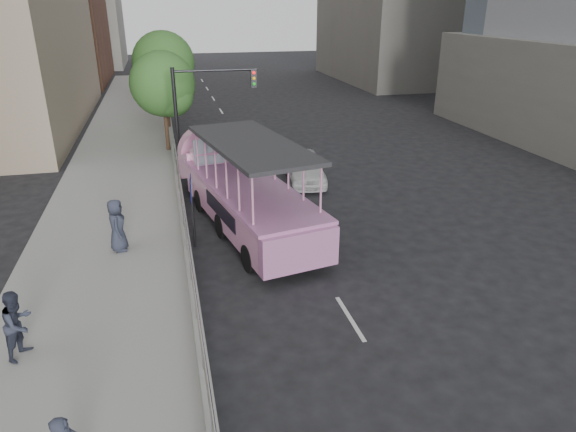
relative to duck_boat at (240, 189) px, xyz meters
The scene contains 12 objects.
ground 5.75m from the duck_boat, 81.03° to the right, with size 160.00×160.00×0.00m, color black.
sidewalk 6.72m from the duck_boat, 137.50° to the left, with size 5.50×80.00×0.30m, color gray.
kerb_wall 4.27m from the duck_boat, 122.48° to the right, with size 0.24×30.00×0.36m, color gray.
guardrail 4.19m from the duck_boat, 122.48° to the right, with size 0.07×22.00×0.71m.
duck_boat is the anchor object (origin of this frame).
car 5.55m from the duck_boat, 47.27° to the left, with size 1.75×4.34×1.48m, color silver.
pedestrian_mid 9.85m from the duck_boat, 129.94° to the right, with size 0.83×0.65×1.71m, color #292E3D.
pedestrian_far 4.99m from the duck_boat, 153.02° to the right, with size 0.88×0.58×1.81m, color #292E3D.
parking_sign 2.80m from the duck_boat, 134.21° to the right, with size 0.10×0.59×2.64m.
traffic_signal 7.35m from the duck_boat, 96.81° to the left, with size 4.20×0.32×5.20m.
street_tree_near 10.97m from the duck_boat, 103.15° to the left, with size 3.52×3.52×5.72m.
street_tree_far 16.82m from the duck_boat, 97.74° to the left, with size 3.97×3.97×6.45m.
Camera 1 is at (-3.47, -13.20, 8.03)m, focal length 32.00 mm.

